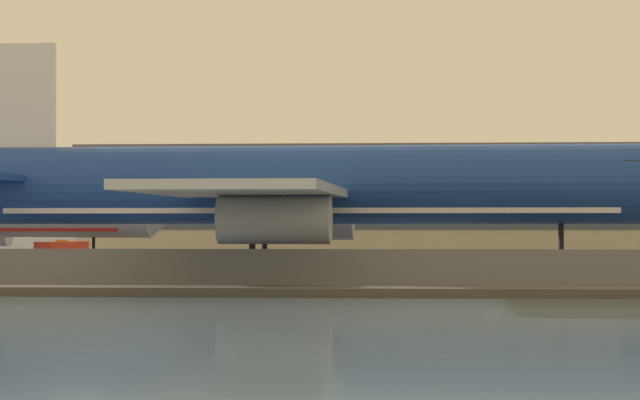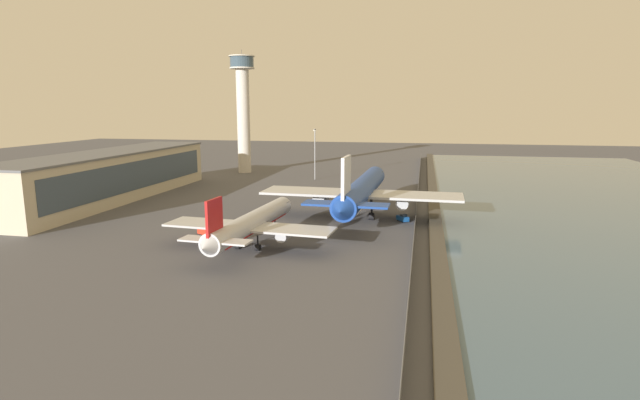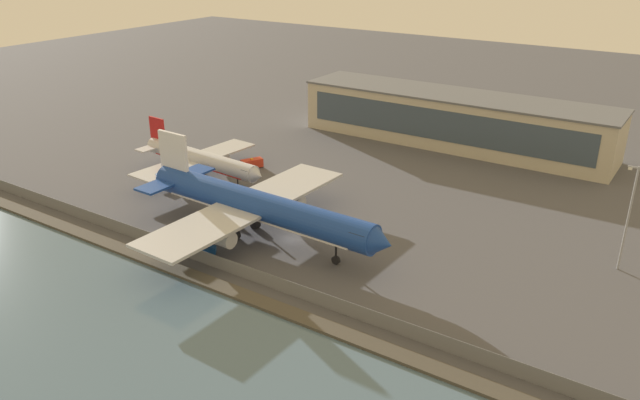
# 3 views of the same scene
# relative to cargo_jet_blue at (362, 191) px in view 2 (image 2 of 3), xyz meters

# --- Properties ---
(ground_plane) EXTENTS (500.00, 500.00, 0.00)m
(ground_plane) POSITION_rel_cargo_jet_blue_xyz_m (6.11, 2.88, -6.46)
(ground_plane) COLOR #4C4C51
(shoreline_seawall) EXTENTS (320.00, 3.00, 0.50)m
(shoreline_seawall) POSITION_rel_cargo_jet_blue_xyz_m (6.11, -17.62, -6.21)
(shoreline_seawall) COLOR #474238
(shoreline_seawall) RESTS_ON ground
(perimeter_fence) EXTENTS (280.00, 0.10, 2.50)m
(perimeter_fence) POSITION_rel_cargo_jet_blue_xyz_m (6.11, -13.12, -5.21)
(perimeter_fence) COLOR slate
(perimeter_fence) RESTS_ON ground
(cargo_jet_blue) EXTENTS (56.20, 47.85, 16.92)m
(cargo_jet_blue) POSITION_rel_cargo_jet_blue_xyz_m (0.00, 0.00, 0.00)
(cargo_jet_blue) COLOR #193D93
(cargo_jet_blue) RESTS_ON ground
(passenger_jet_silver) EXTENTS (38.82, 33.10, 12.06)m
(passenger_jet_silver) POSITION_rel_cargo_jet_blue_xyz_m (-30.83, 17.30, -1.85)
(passenger_jet_silver) COLOR silver
(passenger_jet_silver) RESTS_ON ground
(baggage_tug) EXTENTS (3.53, 3.17, 1.80)m
(baggage_tug) POSITION_rel_cargo_jet_blue_xyz_m (-3.13, -10.15, -5.65)
(baggage_tug) COLOR #19519E
(baggage_tug) RESTS_ON ground
(ops_van) EXTENTS (4.28, 5.58, 2.48)m
(ops_van) POSITION_rel_cargo_jet_blue_xyz_m (-24.57, 29.00, -5.18)
(ops_van) COLOR red
(ops_van) RESTS_ON ground
(control_tower) EXTENTS (10.22, 10.22, 48.55)m
(control_tower) POSITION_rel_cargo_jet_blue_xyz_m (73.47, 57.04, 20.80)
(control_tower) COLOR beige
(control_tower) RESTS_ON ground
(terminal_building) EXTENTS (83.94, 18.15, 13.78)m
(terminal_building) POSITION_rel_cargo_jet_blue_xyz_m (8.58, 74.02, 0.44)
(terminal_building) COLOR #BCB299
(terminal_building) RESTS_ON ground
(apron_light_mast_apron_west) EXTENTS (3.20, 0.40, 18.61)m
(apron_light_mast_apron_west) POSITION_rel_cargo_jet_blue_xyz_m (59.15, 24.53, 4.10)
(apron_light_mast_apron_west) COLOR #93969B
(apron_light_mast_apron_west) RESTS_ON ground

